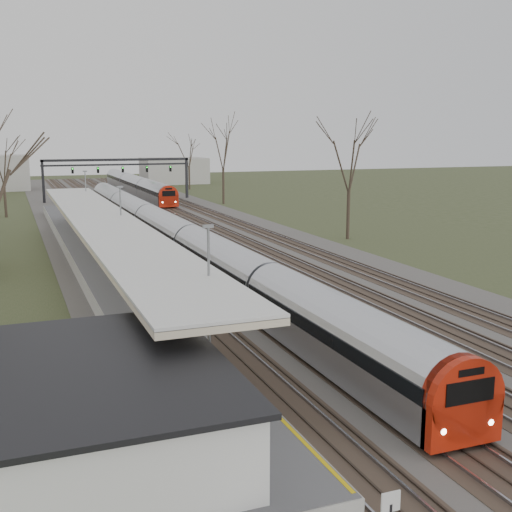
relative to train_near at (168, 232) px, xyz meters
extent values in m
cube|color=#474442|center=(2.50, 12.32, -1.43)|extent=(24.00, 160.00, 0.10)
cube|color=#4C3828|center=(-3.50, 12.32, -1.39)|extent=(2.60, 160.00, 0.06)
cube|color=gray|center=(-4.22, 12.32, -1.32)|extent=(0.07, 160.00, 0.12)
cube|color=gray|center=(-2.78, 12.32, -1.32)|extent=(0.07, 160.00, 0.12)
cube|color=#4C3828|center=(0.00, 12.32, -1.39)|extent=(2.60, 160.00, 0.06)
cube|color=gray|center=(-0.72, 12.32, -1.32)|extent=(0.07, 160.00, 0.12)
cube|color=gray|center=(0.72, 12.32, -1.32)|extent=(0.07, 160.00, 0.12)
cube|color=#4C3828|center=(3.50, 12.32, -1.39)|extent=(2.60, 160.00, 0.06)
cube|color=gray|center=(2.78, 12.32, -1.32)|extent=(0.07, 160.00, 0.12)
cube|color=gray|center=(4.22, 12.32, -1.32)|extent=(0.07, 160.00, 0.12)
cube|color=#4C3828|center=(7.00, 12.32, -1.39)|extent=(2.60, 160.00, 0.06)
cube|color=gray|center=(6.28, 12.32, -1.32)|extent=(0.07, 160.00, 0.12)
cube|color=gray|center=(7.72, 12.32, -1.32)|extent=(0.07, 160.00, 0.12)
cube|color=#4C3828|center=(10.50, 12.32, -1.39)|extent=(2.60, 160.00, 0.06)
cube|color=gray|center=(9.78, 12.32, -1.32)|extent=(0.07, 160.00, 0.12)
cube|color=gray|center=(11.22, 12.32, -1.32)|extent=(0.07, 160.00, 0.12)
cube|color=#9E9B93|center=(-6.55, -5.18, -0.98)|extent=(3.50, 69.00, 1.00)
cylinder|color=slate|center=(-6.55, -32.68, 1.02)|extent=(0.14, 0.14, 3.00)
cylinder|color=slate|center=(-6.55, -24.68, 1.02)|extent=(0.14, 0.14, 3.00)
cylinder|color=slate|center=(-6.55, -16.68, 1.02)|extent=(0.14, 0.14, 3.00)
cylinder|color=slate|center=(-6.55, -8.68, 1.02)|extent=(0.14, 0.14, 3.00)
cylinder|color=slate|center=(-6.55, -0.68, 1.02)|extent=(0.14, 0.14, 3.00)
cylinder|color=slate|center=(-6.55, 7.32, 1.02)|extent=(0.14, 0.14, 3.00)
cube|color=silver|center=(-6.55, -9.68, 2.57)|extent=(4.10, 50.00, 0.12)
cube|color=beige|center=(-6.55, -9.68, 2.40)|extent=(4.10, 50.00, 0.25)
cube|color=silver|center=(-10.00, -34.68, 0.12)|extent=(6.00, 9.00, 3.20)
cube|color=black|center=(-7.50, 42.32, 1.52)|extent=(0.35, 0.35, 6.00)
cube|color=black|center=(13.00, 42.32, 1.52)|extent=(0.35, 0.35, 6.00)
cube|color=black|center=(2.75, 42.32, 4.42)|extent=(21.00, 0.35, 0.35)
cube|color=black|center=(2.75, 42.32, 3.72)|extent=(21.00, 0.25, 0.25)
cube|color=black|center=(-3.50, 42.12, 3.02)|extent=(0.32, 0.22, 0.85)
sphere|color=#0CFF19|center=(-3.50, 41.98, 3.27)|extent=(0.16, 0.16, 0.16)
cube|color=black|center=(0.00, 42.12, 3.02)|extent=(0.32, 0.22, 0.85)
sphere|color=#0CFF19|center=(0.00, 41.98, 3.27)|extent=(0.16, 0.16, 0.16)
cube|color=black|center=(3.50, 42.12, 3.02)|extent=(0.32, 0.22, 0.85)
sphere|color=#0CFF19|center=(3.50, 41.98, 3.27)|extent=(0.16, 0.16, 0.16)
cube|color=black|center=(7.00, 42.12, 3.02)|extent=(0.32, 0.22, 0.85)
sphere|color=#0CFF19|center=(7.00, 41.98, 3.27)|extent=(0.16, 0.16, 0.16)
cube|color=black|center=(10.50, 42.12, 3.02)|extent=(0.32, 0.22, 0.85)
sphere|color=#0CFF19|center=(10.50, 41.98, 3.27)|extent=(0.16, 0.16, 0.16)
cylinder|color=#2D231C|center=(16.50, -0.68, 0.77)|extent=(0.30, 0.30, 4.50)
cube|color=#AAADB4|center=(0.00, 0.24, -0.38)|extent=(2.55, 75.00, 1.60)
cylinder|color=#AAADB4|center=(0.00, 0.24, 0.27)|extent=(2.60, 74.70, 2.60)
cube|color=black|center=(0.00, 0.24, 0.37)|extent=(2.62, 74.40, 0.55)
cube|color=#A81B09|center=(0.00, -37.16, -0.43)|extent=(2.55, 0.50, 1.50)
cylinder|color=#A81B09|center=(0.00, -37.11, 0.27)|extent=(2.60, 0.60, 2.60)
cube|color=black|center=(0.00, -37.38, 0.57)|extent=(1.70, 0.12, 0.70)
sphere|color=white|center=(-0.85, -37.36, -0.53)|extent=(0.22, 0.22, 0.22)
sphere|color=white|center=(0.85, -37.36, -0.53)|extent=(0.22, 0.22, 0.22)
cube|color=black|center=(0.00, 0.24, -1.30)|extent=(1.80, 74.00, 0.35)
cube|color=#AAADB4|center=(7.00, 51.44, -0.38)|extent=(2.55, 45.00, 1.60)
cylinder|color=#AAADB4|center=(7.00, 51.44, 0.27)|extent=(2.60, 44.70, 2.60)
cube|color=black|center=(7.00, 51.44, 0.37)|extent=(2.62, 44.40, 0.55)
cube|color=#A81B09|center=(7.00, 29.04, -0.43)|extent=(2.55, 0.50, 1.50)
cylinder|color=#A81B09|center=(7.00, 29.09, 0.27)|extent=(2.60, 0.60, 2.60)
cube|color=black|center=(7.00, 28.82, 0.57)|extent=(1.70, 0.12, 0.70)
sphere|color=white|center=(6.15, 28.84, -0.53)|extent=(0.22, 0.22, 0.22)
sphere|color=white|center=(7.85, 28.84, -0.53)|extent=(0.22, 0.22, 0.22)
cube|color=black|center=(7.00, 51.44, -1.30)|extent=(1.80, 44.00, 0.35)
imported|color=#34274C|center=(-6.75, -30.83, 0.45)|extent=(0.50, 0.71, 1.85)
camera|label=1|loc=(-12.10, -51.49, 7.87)|focal=45.00mm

